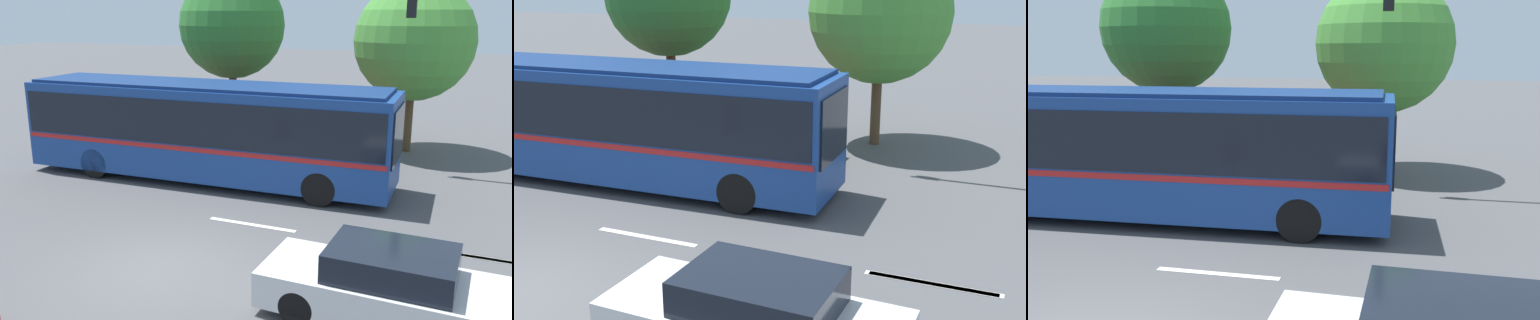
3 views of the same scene
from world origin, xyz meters
TOP-DOWN VIEW (x-y plane):
  - ground_plane at (0.00, 0.00)m, footprint 140.00×140.00m
  - city_bus at (-2.13, 6.16)m, footprint 12.26×2.97m
  - sedan_foreground at (4.81, -0.13)m, footprint 4.42×1.89m
  - flowering_hedge at (-1.73, 10.09)m, footprint 8.78×1.42m
  - street_tree_left at (-3.94, 12.07)m, footprint 4.42×4.42m
  - street_tree_centre at (3.41, 12.66)m, footprint 4.54×4.54m
  - lane_stripe_near at (0.85, 3.06)m, footprint 2.40×0.16m
  - lane_stripe_mid at (6.77, 3.24)m, footprint 2.40×0.16m
  - lane_stripe_far at (6.85, 3.26)m, footprint 2.40×0.16m

SIDE VIEW (x-z plane):
  - ground_plane at x=0.00m, z-range 0.00..0.00m
  - lane_stripe_near at x=0.85m, z-range 0.00..0.01m
  - lane_stripe_mid at x=6.77m, z-range 0.00..0.01m
  - lane_stripe_far at x=6.85m, z-range 0.00..0.01m
  - sedan_foreground at x=4.81m, z-range -0.04..1.34m
  - flowering_hedge at x=-1.73m, z-range -0.01..1.52m
  - city_bus at x=-2.13m, z-range 0.22..3.40m
  - street_tree_centre at x=3.41m, z-range 1.01..7.57m
  - street_tree_left at x=-3.94m, z-range 1.29..8.33m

